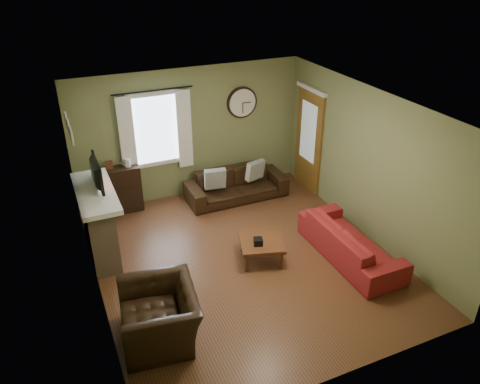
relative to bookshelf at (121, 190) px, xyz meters
name	(u,v)px	position (x,y,z in m)	size (l,w,h in m)	color
floor	(244,260)	(1.50, -2.42, -0.46)	(4.60, 5.20, 0.00)	brown
ceiling	(245,107)	(1.50, -2.42, 2.14)	(4.60, 5.20, 0.00)	white
wall_left	(89,222)	(-0.80, -2.42, 0.84)	(0.00, 5.20, 2.60)	olive
wall_right	(368,164)	(3.80, -2.42, 0.84)	(0.00, 5.20, 2.60)	olive
wall_back	(190,134)	(1.50, 0.18, 0.84)	(4.60, 0.00, 2.60)	olive
wall_front	(344,294)	(1.50, -5.02, 0.84)	(4.60, 0.00, 2.60)	olive
fireplace	(98,225)	(-0.60, -1.27, 0.09)	(0.40, 1.40, 1.10)	#9E8467
firebox	(112,235)	(-0.41, -1.27, -0.16)	(0.04, 0.60, 0.55)	black
mantel	(95,193)	(-0.57, -1.27, 0.68)	(0.58, 1.60, 0.08)	white
tv	(93,176)	(-0.55, -1.12, 0.90)	(0.60, 0.08, 0.35)	black
tv_screen	(98,172)	(-0.47, -1.12, 0.95)	(0.02, 0.62, 0.36)	#994C3F
medallion_left	(72,136)	(-0.78, -1.62, 1.79)	(0.28, 0.28, 0.03)	white
medallion_mid	(69,128)	(-0.78, -1.27, 1.79)	(0.28, 0.28, 0.03)	white
medallion_right	(66,121)	(-0.78, -0.92, 1.79)	(0.28, 0.28, 0.03)	white
window_pane	(155,129)	(0.80, 0.16, 1.04)	(1.00, 0.02, 1.30)	silver
curtain_rod	(153,91)	(0.80, 0.06, 1.81)	(0.03, 0.03, 1.50)	black
curtain_left	(127,138)	(0.25, 0.06, 0.99)	(0.28, 0.04, 1.55)	white
curtain_right	(184,129)	(1.35, 0.06, 0.99)	(0.28, 0.04, 1.55)	white
wall_clock	(242,103)	(2.60, 0.13, 1.34)	(0.64, 0.06, 0.64)	white
door	(309,141)	(3.77, -0.57, 0.59)	(0.05, 0.90, 2.10)	brown
bookshelf	(121,190)	(0.00, 0.00, 0.00)	(0.77, 0.33, 0.91)	black
book	(122,163)	(0.11, 0.09, 0.50)	(0.17, 0.23, 0.02)	#532C17
sofa_brown	(236,185)	(2.23, -0.40, -0.16)	(2.02, 0.79, 0.59)	black
pillow_left	(255,170)	(2.64, -0.43, 0.09)	(0.40, 0.12, 0.40)	gray
pillow_right	(215,179)	(1.76, -0.46, 0.09)	(0.41, 0.12, 0.41)	gray
sofa_red	(351,242)	(3.13, -3.05, -0.16)	(2.04, 0.80, 0.60)	maroon
armchair	(159,315)	(-0.20, -3.52, -0.10)	(1.11, 0.97, 0.72)	black
coffee_table	(261,250)	(1.76, -2.52, -0.27)	(0.68, 0.68, 0.36)	#532C17
tissue_box	(258,243)	(1.67, -2.58, -0.06)	(0.14, 0.14, 0.11)	black
wine_glass_a	(100,199)	(-0.55, -1.76, 0.82)	(0.07, 0.07, 0.19)	white
wine_glass_b	(99,197)	(-0.55, -1.68, 0.82)	(0.07, 0.07, 0.19)	white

